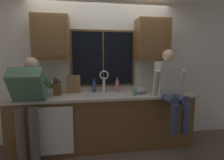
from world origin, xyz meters
The scene contains 23 objects.
back_wall centered at (0.00, 0.06, 1.27)m, with size 5.43×0.12×2.55m, color silver.
window_glass centered at (0.02, -0.01, 1.52)m, with size 1.10×0.02×0.95m, color black.
window_frame_top centered at (0.02, -0.02, 2.02)m, with size 1.17×0.02×0.04m, color brown.
window_frame_bottom centered at (0.02, -0.02, 1.03)m, with size 1.17×0.02×0.04m, color brown.
window_frame_left centered at (-0.55, -0.02, 1.52)m, with size 0.04×0.02×0.95m, color brown.
window_frame_right centered at (0.59, -0.02, 1.52)m, with size 0.04×0.02×0.95m, color brown.
window_mullion_center centered at (0.02, -0.02, 1.52)m, with size 0.02×0.02×0.95m, color brown.
lower_cabinet_run centered at (0.00, -0.29, 0.44)m, with size 3.03×0.58×0.88m, color brown.
countertop centered at (0.00, -0.31, 0.90)m, with size 3.09×0.62×0.04m, color beige.
dishwasher_front centered at (-0.81, -0.61, 0.46)m, with size 0.60×0.02×0.74m, color white.
upper_cabinet_left centered at (-0.84, -0.17, 1.86)m, with size 0.57×0.36×0.72m.
upper_cabinet_right centered at (0.88, -0.17, 1.86)m, with size 0.57×0.36×0.72m.
sink centered at (0.02, -0.30, 0.82)m, with size 0.80×0.46×0.21m.
faucet centered at (0.03, -0.12, 1.17)m, with size 0.18×0.09×0.40m.
person_standing centered at (-1.11, -0.61, 0.96)m, with size 0.53×0.69×1.56m.
person_sitting_on_counter centered at (1.05, -0.57, 1.10)m, with size 0.54×0.62×1.26m.
knife_block centered at (-0.77, -0.22, 1.03)m, with size 0.12×0.18×0.32m.
cutting_board centered at (-0.51, -0.08, 1.08)m, with size 0.22×0.02×0.33m, color #997047.
mixing_bowl centered at (0.64, -0.29, 0.97)m, with size 0.23×0.23×0.12m, color #8C99A8.
soap_dispenser centered at (0.48, -0.48, 0.99)m, with size 0.06×0.07×0.18m.
bottle_green_glass centered at (0.26, -0.09, 1.03)m, with size 0.07×0.07×0.27m.
bottle_tall_clear centered at (-0.15, -0.08, 1.03)m, with size 0.06×0.06×0.26m.
bottle_amber_small centered at (0.02, -0.11, 1.04)m, with size 0.05×0.05×0.30m.
Camera 1 is at (-0.34, -3.22, 1.56)m, focal length 28.24 mm.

